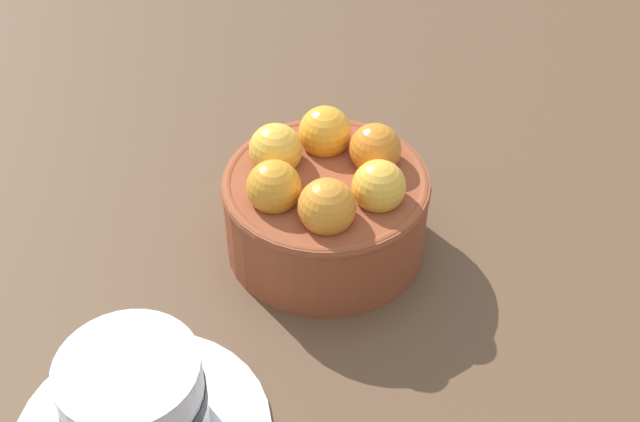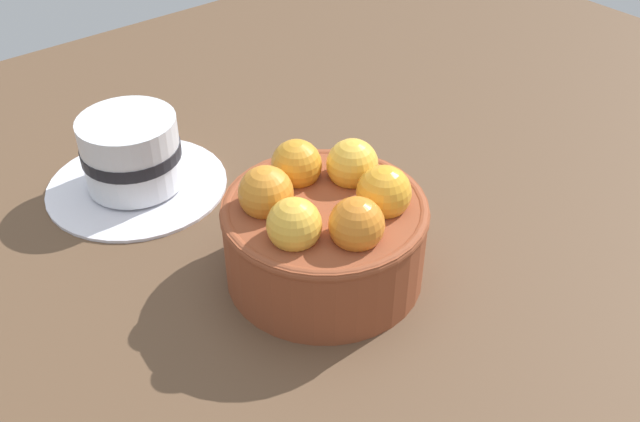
{
  "view_description": "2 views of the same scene",
  "coord_description": "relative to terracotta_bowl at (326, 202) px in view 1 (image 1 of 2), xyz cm",
  "views": [
    {
      "loc": [
        36.21,
        -30.31,
        46.26
      ],
      "look_at": [
        -0.54,
        -0.11,
        3.29
      ],
      "focal_mm": 46.97,
      "sensor_mm": 36.0,
      "label": 1
    },
    {
      "loc": [
        27.17,
        32.94,
        38.77
      ],
      "look_at": [
        -1.13,
        -1.95,
        4.5
      ],
      "focal_mm": 40.72,
      "sensor_mm": 36.0,
      "label": 2
    }
  ],
  "objects": [
    {
      "name": "ground_plane",
      "position": [
        0.01,
        0.01,
        -6.07
      ],
      "size": [
        131.6,
        108.34,
        3.2
      ],
      "primitive_type": "cube",
      "color": "brown"
    },
    {
      "name": "terracotta_bowl",
      "position": [
        0.0,
        0.0,
        0.0
      ],
      "size": [
        15.59,
        15.59,
        9.9
      ],
      "color": "brown",
      "rests_on": "ground_plane"
    },
    {
      "name": "coffee_cup",
      "position": [
        5.92,
        -19.99,
        -1.37
      ],
      "size": [
        16.39,
        16.39,
        7.12
      ],
      "color": "white",
      "rests_on": "ground_plane"
    }
  ]
}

